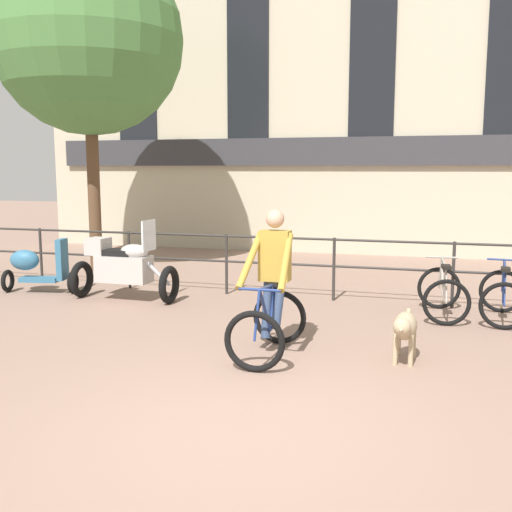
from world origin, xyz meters
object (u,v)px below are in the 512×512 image
cyclist_with_bike (271,290)px  dog (405,327)px  parked_bicycle_mid_left (503,296)px  parked_motorcycle (123,267)px  parked_bicycle_near_lamp (443,293)px  parked_scooter (37,267)px

cyclist_with_bike → dog: (1.53, 0.08, -0.35)m
parked_bicycle_mid_left → parked_motorcycle: bearing=7.1°
cyclist_with_bike → parked_bicycle_near_lamp: cyclist_with_bike is taller
parked_motorcycle → parked_bicycle_near_lamp: (5.07, 0.29, -0.20)m
cyclist_with_bike → parked_bicycle_mid_left: cyclist_with_bike is taller
cyclist_with_bike → parked_scooter: 5.36m
parked_bicycle_near_lamp → parked_scooter: (-6.83, -0.17, 0.10)m
parked_motorcycle → parked_scooter: bearing=87.3°
cyclist_with_bike → parked_bicycle_mid_left: size_ratio=1.47×
parked_bicycle_near_lamp → parked_scooter: bearing=-3.4°
dog → parked_scooter: size_ratio=0.69×
cyclist_with_bike → parked_bicycle_mid_left: bearing=41.0°
parked_motorcycle → parked_scooter: (-1.76, 0.12, -0.10)m
parked_bicycle_mid_left → parked_bicycle_near_lamp: bearing=4.2°
dog → parked_motorcycle: parked_motorcycle is taller
parked_scooter → parked_motorcycle: bearing=-104.8°
cyclist_with_bike → dog: size_ratio=1.84×
cyclist_with_bike → parked_scooter: bearing=155.3°
parked_bicycle_mid_left → parked_scooter: 7.66m
cyclist_with_bike → parked_motorcycle: bearing=145.7°
dog → parked_bicycle_near_lamp: (0.45, 2.33, -0.05)m
parked_motorcycle → parked_bicycle_mid_left: bearing=-85.8°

